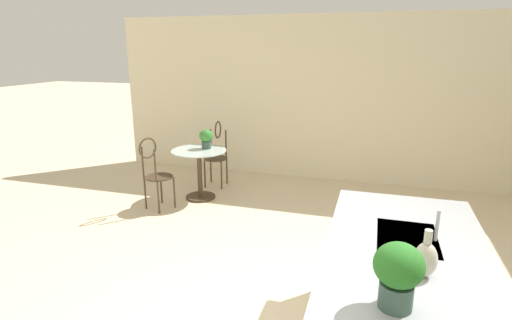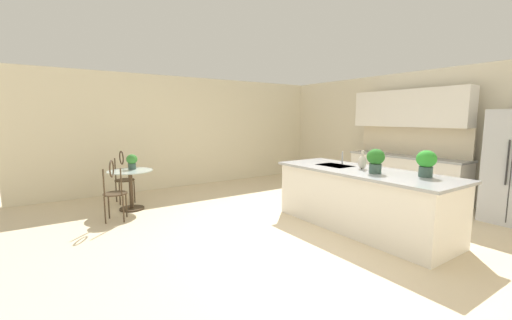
# 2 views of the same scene
# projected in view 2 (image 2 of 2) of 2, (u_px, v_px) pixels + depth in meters

# --- Properties ---
(ground_plane) EXTENTS (40.00, 40.00, 0.00)m
(ground_plane) POSITION_uv_depth(u_px,v_px,m) (306.00, 233.00, 4.74)
(ground_plane) COLOR beige
(wall_back) EXTENTS (9.00, 0.12, 2.70)m
(wall_back) POSITION_uv_depth(u_px,v_px,m) (438.00, 135.00, 6.59)
(wall_back) COLOR beige
(wall_back) RESTS_ON ground
(wall_left_window) EXTENTS (0.12, 7.80, 2.70)m
(wall_left_window) POSITION_uv_depth(u_px,v_px,m) (192.00, 132.00, 8.07)
(wall_left_window) COLOR beige
(wall_left_window) RESTS_ON ground
(kitchen_island) EXTENTS (2.80, 1.06, 0.92)m
(kitchen_island) POSITION_uv_depth(u_px,v_px,m) (361.00, 199.00, 4.91)
(kitchen_island) COLOR white
(kitchen_island) RESTS_ON ground
(back_counter_run) EXTENTS (2.44, 0.64, 1.52)m
(back_counter_run) POSITION_uv_depth(u_px,v_px,m) (405.00, 175.00, 6.78)
(back_counter_run) COLOR white
(back_counter_run) RESTS_ON ground
(upper_cabinet_run) EXTENTS (2.40, 0.36, 0.76)m
(upper_cabinet_run) POSITION_uv_depth(u_px,v_px,m) (409.00, 108.00, 6.58)
(upper_cabinet_run) COLOR white
(upper_cabinet_run) RESTS_ON back_counter_run
(bistro_table) EXTENTS (0.80, 0.80, 0.74)m
(bistro_table) POSITION_uv_depth(u_px,v_px,m) (131.00, 186.00, 5.92)
(bistro_table) COLOR #3D2D1E
(bistro_table) RESTS_ON ground
(chair_near_window) EXTENTS (0.52, 0.49, 1.04)m
(chair_near_window) POSITION_uv_depth(u_px,v_px,m) (114.00, 188.00, 5.20)
(chair_near_window) COLOR #3D2D1E
(chair_near_window) RESTS_ON ground
(chair_by_island) EXTENTS (0.49, 0.40, 1.04)m
(chair_by_island) POSITION_uv_depth(u_px,v_px,m) (124.00, 174.00, 6.44)
(chair_by_island) COLOR #3D2D1E
(chair_by_island) RESTS_ON ground
(sink_faucet) EXTENTS (0.02, 0.02, 0.22)m
(sink_faucet) POSITION_uv_depth(u_px,v_px,m) (342.00, 158.00, 5.38)
(sink_faucet) COLOR #B2B5BA
(sink_faucet) RESTS_ON kitchen_island
(potted_plant_on_table) EXTENTS (0.20, 0.20, 0.28)m
(potted_plant_on_table) POSITION_uv_depth(u_px,v_px,m) (132.00, 161.00, 5.99)
(potted_plant_on_table) COLOR #385147
(potted_plant_on_table) RESTS_ON bistro_table
(potted_plant_counter_far) EXTENTS (0.25, 0.25, 0.36)m
(potted_plant_counter_far) POSITION_uv_depth(u_px,v_px,m) (426.00, 162.00, 4.24)
(potted_plant_counter_far) COLOR #385147
(potted_plant_counter_far) RESTS_ON kitchen_island
(potted_plant_counter_near) EXTENTS (0.25, 0.25, 0.35)m
(potted_plant_counter_near) POSITION_uv_depth(u_px,v_px,m) (376.00, 159.00, 4.51)
(potted_plant_counter_near) COLOR #385147
(potted_plant_counter_near) RESTS_ON kitchen_island
(vase_on_counter) EXTENTS (0.13, 0.13, 0.29)m
(vase_on_counter) POSITION_uv_depth(u_px,v_px,m) (362.00, 162.00, 4.91)
(vase_on_counter) COLOR #BCB29E
(vase_on_counter) RESTS_ON kitchen_island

